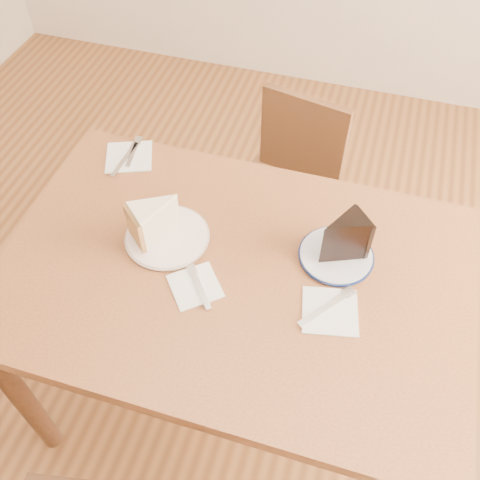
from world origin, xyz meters
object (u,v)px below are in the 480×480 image
Objects in this scene: chair_far at (285,192)px; plate_navy at (336,256)px; table at (232,291)px; chocolate_cake at (340,241)px; plate_cream at (167,237)px; carrot_cake at (158,219)px.

plate_navy is at bearing 127.48° from chair_far.
chair_far is 4.15× the size of plate_navy.
chocolate_cake reaches higher than table.
plate_cream is (-0.20, -0.57, 0.33)m from chair_far.
plate_navy is (0.25, 0.12, 0.10)m from table.
table is at bearing 27.39° from carrot_cake.
carrot_cake is 1.05× the size of chocolate_cake.
chair_far is at bearing 109.83° from carrot_cake.
carrot_cake is at bearing 54.67° from chocolate_cake.
carrot_cake is at bearing 165.76° from table.
table is 0.27m from carrot_cake.
chair_far is at bearing 115.18° from plate_navy.
carrot_cake is at bearing 80.50° from chair_far.
plate_cream is 0.45m from chocolate_cake.
table is 5.59× the size of plate_cream.
carrot_cake reaches higher than plate_cream.
chair_far is 6.63× the size of chocolate_cake.
carrot_cake reaches higher than table.
plate_navy is 0.47m from carrot_cake.
chocolate_cake reaches higher than chair_far.
chair_far reaches higher than plate_cream.
carrot_cake is (-0.02, 0.01, 0.05)m from plate_cream.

